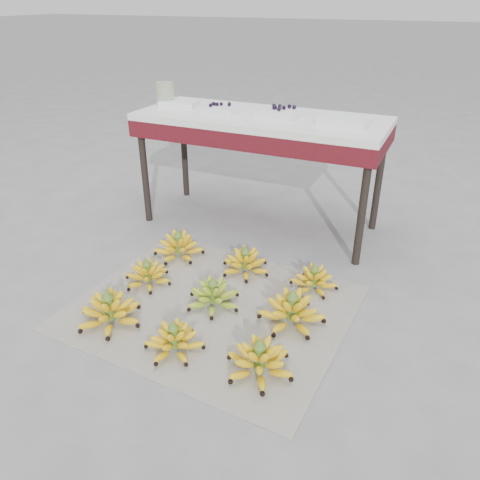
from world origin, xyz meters
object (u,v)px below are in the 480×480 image
at_px(bunch_front_center, 174,341).
at_px(bunch_back_right, 314,280).
at_px(bunch_mid_center, 213,296).
at_px(glass_jar, 165,94).
at_px(bunch_mid_right, 292,311).
at_px(tray_right, 279,113).
at_px(vendor_table, 260,129).
at_px(bunch_front_left, 109,311).
at_px(tray_left, 222,109).
at_px(bunch_back_left, 179,247).
at_px(bunch_mid_left, 148,275).
at_px(tray_far_left, 180,103).
at_px(tray_far_right, 345,121).
at_px(bunch_back_center, 245,263).
at_px(newspaper_mat, 212,307).
at_px(bunch_front_right, 259,361).

height_order(bunch_front_center, bunch_back_right, bunch_front_center).
bearing_deg(bunch_mid_center, glass_jar, 138.74).
distance_m(bunch_front_center, bunch_mid_right, 0.54).
bearing_deg(bunch_mid_center, tray_right, 100.63).
relative_size(bunch_back_right, vendor_table, 0.17).
bearing_deg(bunch_front_left, bunch_mid_right, 44.91).
bearing_deg(tray_left, bunch_back_left, -91.26).
bearing_deg(bunch_mid_left, tray_far_left, 126.65).
bearing_deg(bunch_front_center, bunch_mid_left, 117.15).
distance_m(bunch_mid_right, tray_left, 1.34).
distance_m(bunch_mid_center, vendor_table, 1.10).
bearing_deg(tray_left, tray_far_right, 1.38).
bearing_deg(bunch_back_center, newspaper_mat, -78.83).
height_order(bunch_front_center, bunch_mid_left, bunch_front_center).
relative_size(bunch_front_right, tray_right, 1.20).
relative_size(bunch_front_right, tray_far_left, 1.29).
xyz_separation_m(bunch_back_center, tray_left, (-0.40, 0.56, 0.67)).
relative_size(vendor_table, glass_jar, 10.41).
bearing_deg(bunch_back_left, bunch_back_center, -5.50).
relative_size(tray_left, tray_far_right, 0.84).
xyz_separation_m(bunch_back_right, tray_far_right, (-0.05, 0.58, 0.67)).
height_order(newspaper_mat, glass_jar, glass_jar).
distance_m(bunch_back_left, glass_jar, 1.02).
bearing_deg(glass_jar, bunch_back_left, -55.48).
bearing_deg(tray_far_right, bunch_back_right, -85.36).
relative_size(bunch_front_center, bunch_mid_center, 1.06).
distance_m(newspaper_mat, bunch_front_left, 0.48).
xyz_separation_m(bunch_front_left, tray_left, (-0.02, 1.21, 0.66)).
relative_size(tray_right, tray_far_right, 0.94).
xyz_separation_m(bunch_front_right, bunch_mid_left, (-0.77, 0.35, -0.01)).
distance_m(bunch_front_right, glass_jar, 1.87).
distance_m(bunch_front_right, bunch_mid_center, 0.49).
xyz_separation_m(bunch_mid_left, bunch_mid_center, (0.40, -0.03, 0.00)).
xyz_separation_m(bunch_back_left, bunch_back_right, (0.79, -0.00, -0.01)).
bearing_deg(tray_far_left, bunch_mid_center, -53.11).
xyz_separation_m(bunch_mid_right, tray_far_left, (-1.10, 0.92, 0.66)).
xyz_separation_m(bunch_back_center, tray_right, (-0.06, 0.60, 0.67)).
relative_size(bunch_front_center, bunch_back_left, 1.04).
relative_size(bunch_front_right, bunch_mid_left, 1.06).
height_order(bunch_mid_left, bunch_back_left, bunch_back_left).
distance_m(newspaper_mat, tray_left, 1.23).
distance_m(bunch_mid_left, tray_far_right, 1.34).
height_order(bunch_mid_right, vendor_table, vendor_table).
bearing_deg(bunch_mid_left, tray_right, 86.53).
relative_size(bunch_front_right, tray_left, 1.34).
relative_size(bunch_back_left, tray_right, 1.11).
bearing_deg(bunch_front_right, tray_far_left, 141.64).
relative_size(newspaper_mat, bunch_mid_center, 4.23).
bearing_deg(bunch_back_left, tray_right, 53.89).
height_order(tray_right, tray_far_right, tray_right).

